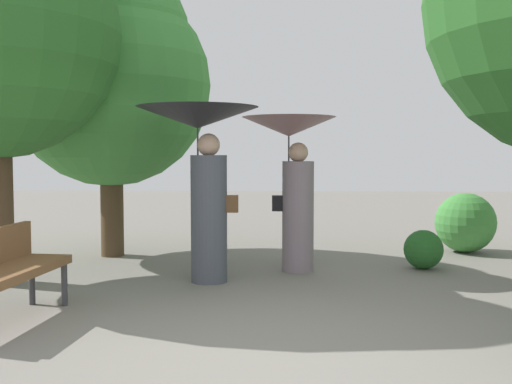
{
  "coord_description": "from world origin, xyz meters",
  "views": [
    {
      "loc": [
        0.35,
        -4.54,
        1.5
      ],
      "look_at": [
        0.0,
        2.99,
        1.03
      ],
      "focal_mm": 42.52,
      "sensor_mm": 36.0,
      "label": 1
    }
  ],
  "objects": [
    {
      "name": "ground_plane",
      "position": [
        0.0,
        0.0,
        0.0
      ],
      "size": [
        40.0,
        40.0,
        0.0
      ],
      "primitive_type": "plane",
      "color": "slate"
    },
    {
      "name": "bush_behind_bench",
      "position": [
        3.12,
        4.79,
        0.46
      ],
      "size": [
        0.91,
        0.91,
        0.91
      ],
      "primitive_type": "sphere",
      "color": "#428C3D",
      "rests_on": "ground"
    },
    {
      "name": "person_right",
      "position": [
        0.46,
        3.19,
        1.4
      ],
      "size": [
        1.2,
        1.2,
        1.97
      ],
      "rotation": [
        0.0,
        0.0,
        1.55
      ],
      "color": "gray",
      "rests_on": "ground"
    },
    {
      "name": "bush_far_side",
      "position": [
        2.17,
        3.4,
        0.26
      ],
      "size": [
        0.51,
        0.51,
        0.51
      ],
      "primitive_type": "sphere",
      "color": "#235B23",
      "rests_on": "ground"
    },
    {
      "name": "tree_near_left",
      "position": [
        -2.18,
        4.23,
        2.71
      ],
      "size": [
        2.93,
        2.93,
        4.33
      ],
      "color": "#4C3823",
      "rests_on": "ground"
    },
    {
      "name": "park_bench",
      "position": [
        -2.13,
        0.64,
        0.51
      ],
      "size": [
        0.61,
        1.54,
        0.83
      ],
      "rotation": [
        0.0,
        0.0,
        1.49
      ],
      "color": "#38383D",
      "rests_on": "ground"
    },
    {
      "name": "person_left",
      "position": [
        -0.61,
        2.49,
        1.51
      ],
      "size": [
        1.42,
        1.42,
        2.05
      ],
      "rotation": [
        0.0,
        0.0,
        1.55
      ],
      "color": "#474C56",
      "rests_on": "ground"
    }
  ]
}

